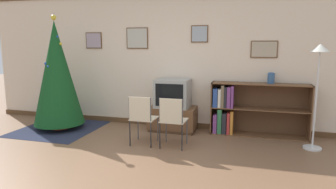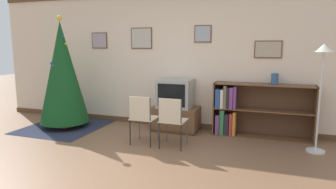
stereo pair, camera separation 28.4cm
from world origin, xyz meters
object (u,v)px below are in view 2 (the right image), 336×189
at_px(tv_console, 175,119).
at_px(vase, 275,79).
at_px(christmas_tree, 62,73).
at_px(standing_lamp, 322,70).
at_px(bookshelf, 245,110).
at_px(television, 175,93).
at_px(folding_chair_right, 172,119).
at_px(folding_chair_left, 142,117).

relative_size(tv_console, vase, 4.61).
distance_m(christmas_tree, standing_lamp, 4.59).
height_order(bookshelf, standing_lamp, standing_lamp).
height_order(television, vase, vase).
height_order(television, bookshelf, television).
xyz_separation_m(folding_chair_right, vase, (1.51, 1.12, 0.58)).
height_order(bookshelf, vase, vase).
relative_size(tv_console, folding_chair_left, 1.08).
bearing_deg(tv_console, folding_chair_left, -104.63).
distance_m(folding_chair_left, standing_lamp, 2.84).
bearing_deg(tv_console, standing_lamp, -9.56).
xyz_separation_m(folding_chair_right, standing_lamp, (2.15, 0.57, 0.79)).
bearing_deg(tv_console, bookshelf, 4.25).
bearing_deg(bookshelf, folding_chair_left, -145.12).
distance_m(tv_console, folding_chair_left, 1.04).
relative_size(television, bookshelf, 0.37).
height_order(television, folding_chair_left, television).
relative_size(christmas_tree, standing_lamp, 1.32).
bearing_deg(folding_chair_left, tv_console, 75.37).
bearing_deg(christmas_tree, bookshelf, 9.52).
xyz_separation_m(television, standing_lamp, (2.41, -0.40, 0.54)).
bearing_deg(television, folding_chair_left, -104.67).
xyz_separation_m(folding_chair_left, standing_lamp, (2.66, 0.57, 0.79)).
distance_m(christmas_tree, folding_chair_left, 2.08).
relative_size(christmas_tree, tv_console, 2.45).
bearing_deg(christmas_tree, folding_chair_left, -14.38).
xyz_separation_m(television, bookshelf, (1.28, 0.10, -0.26)).
relative_size(christmas_tree, folding_chair_left, 2.66).
height_order(christmas_tree, bookshelf, christmas_tree).
relative_size(christmas_tree, vase, 11.31).
xyz_separation_m(tv_console, standing_lamp, (2.41, -0.41, 1.04)).
relative_size(television, folding_chair_right, 0.78).
bearing_deg(bookshelf, standing_lamp, -24.01).
relative_size(folding_chair_left, standing_lamp, 0.50).
xyz_separation_m(television, vase, (1.76, 0.14, 0.33)).
distance_m(folding_chair_right, standing_lamp, 2.37).
bearing_deg(tv_console, christmas_tree, -167.44).
bearing_deg(folding_chair_right, bookshelf, 46.21).
height_order(vase, standing_lamp, standing_lamp).
bearing_deg(bookshelf, tv_console, -175.75).
xyz_separation_m(christmas_tree, bookshelf, (3.46, 0.58, -0.62)).
xyz_separation_m(tv_console, folding_chair_right, (0.26, -0.98, 0.24)).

